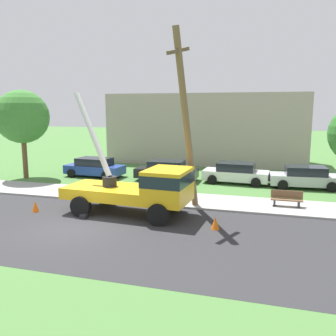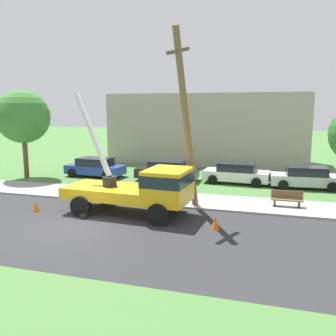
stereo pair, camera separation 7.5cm
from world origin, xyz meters
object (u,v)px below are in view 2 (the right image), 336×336
Objects in this scene: parked_sedan_blue at (95,167)px; parked_sedan_silver at (306,177)px; park_bench at (287,199)px; parked_sedan_black at (167,170)px; roadside_tree_near at (23,117)px; traffic_cone_ahead at (215,223)px; utility_truck at (143,187)px; leaning_utility_pole at (186,121)px; parked_sedan_white at (236,173)px; traffic_cone_behind at (36,206)px.

parked_sedan_silver is (14.95, 0.27, 0.00)m from parked_sedan_blue.
parked_sedan_black is at bearing 147.39° from park_bench.
roadside_tree_near is at bearing -169.09° from parked_sedan_black.
roadside_tree_near is (-4.70, -1.84, 3.77)m from parked_sedan_blue.
parked_sedan_blue and parked_sedan_black have the same top height.
parked_sedan_black is at bearing 117.53° from traffic_cone_ahead.
traffic_cone_ahead is at bearing -125.38° from park_bench.
roadside_tree_near is (-11.55, 6.37, 3.07)m from utility_truck.
roadside_tree_near reaches higher than parked_sedan_black.
leaning_utility_pole is 8.65m from parked_sedan_white.
traffic_cone_ahead is 17.48m from roadside_tree_near.
leaning_utility_pole is 15.77× the size of traffic_cone_behind.
parked_sedan_silver is 5.41m from park_bench.
roadside_tree_near is (-15.24, 7.45, 4.20)m from traffic_cone_ahead.
utility_truck is at bearing 163.60° from traffic_cone_ahead.
traffic_cone_behind is 0.35× the size of park_bench.
parked_sedan_blue reaches higher than traffic_cone_ahead.
parked_sedan_silver is 0.70× the size of roadside_tree_near.
traffic_cone_ahead is 10.54m from parked_sedan_silver.
traffic_cone_behind is at bearing -145.02° from parked_sedan_silver.
parked_sedan_white is at bearing 47.15° from traffic_cone_behind.
park_bench is (13.62, -4.97, -0.25)m from parked_sedan_blue.
traffic_cone_behind is 0.12× the size of parked_sedan_white.
leaning_utility_pole is 1.99× the size of parked_sedan_black.
traffic_cone_ahead is at bearing -0.82° from traffic_cone_behind.
traffic_cone_behind is at bearing -80.94° from parked_sedan_blue.
traffic_cone_ahead is 10.66m from parked_sedan_black.
traffic_cone_ahead is 5.31m from park_bench.
traffic_cone_ahead and traffic_cone_behind have the same top height.
parked_sedan_white is at bearing 8.97° from roadside_tree_near.
traffic_cone_ahead is 0.35× the size of park_bench.
parked_sedan_white is 15.82m from roadside_tree_near.
parked_sedan_black is 2.78× the size of park_bench.
parked_sedan_silver is (8.09, 8.48, -0.70)m from utility_truck.
utility_truck is 1.50× the size of parked_sedan_white.
parked_sedan_black is (5.62, 0.15, 0.00)m from parked_sedan_blue.
parked_sedan_blue is 1.00× the size of parked_sedan_white.
parked_sedan_black is at bearing 113.21° from leaning_utility_pole.
parked_sedan_white is (-0.06, 9.85, 0.43)m from traffic_cone_ahead.
roadside_tree_near is (-19.64, -2.11, 3.77)m from parked_sedan_silver.
parked_sedan_blue is at bearing 138.59° from traffic_cone_ahead.
traffic_cone_behind is 0.09× the size of roadside_tree_near.
parked_sedan_black is 11.16m from roadside_tree_near.
parked_sedan_blue is at bearing 129.84° from utility_truck.
parked_sedan_silver is at bearing 49.19° from leaning_utility_pole.
parked_sedan_blue is 1.00× the size of parked_sedan_silver.
parked_sedan_white is at bearing 67.52° from utility_truck.
traffic_cone_ahead is 0.09× the size of roadside_tree_near.
parked_sedan_black is at bearing -179.26° from parked_sedan_silver.
utility_truck reaches higher than traffic_cone_ahead.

